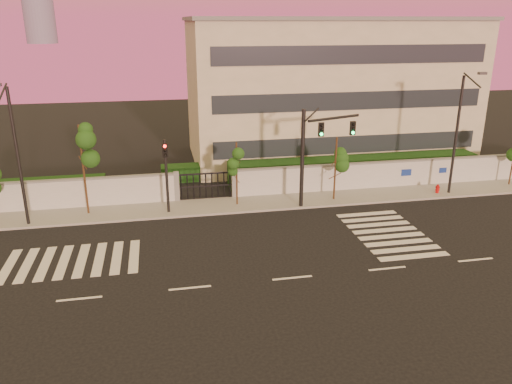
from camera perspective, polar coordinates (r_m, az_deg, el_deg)
ground at (r=24.89m, az=4.17°, el=-9.77°), size 120.00×120.00×0.00m
sidewalk at (r=34.18m, az=-0.44°, el=-1.33°), size 60.00×3.00×0.15m
perimeter_wall at (r=35.27m, az=-0.74°, el=1.03°), size 60.00×0.36×2.20m
hedge_row at (r=38.10m, az=0.08°, el=2.01°), size 41.00×4.25×1.80m
institutional_building at (r=45.88m, az=8.09°, el=11.57°), size 24.40×12.40×12.25m
road_markings at (r=27.83m, az=-1.04°, el=-6.42°), size 57.00×7.62×0.02m
street_tree_c at (r=32.90m, az=-19.30°, el=4.59°), size 1.57×1.25×5.94m
street_tree_d at (r=32.97m, az=-2.20°, el=3.71°), size 1.37×1.09×4.44m
street_tree_e at (r=34.37m, az=9.16°, el=4.25°), size 1.53×1.22×4.54m
traffic_signal_main at (r=32.74m, az=6.78°, el=5.20°), size 4.12×1.56×6.67m
traffic_signal_secondary at (r=32.09m, az=-10.24°, el=2.75°), size 0.38×0.36×4.95m
streetlight_west at (r=32.23m, az=-25.74°, el=4.25°), size 0.53×2.13×8.86m
streetlight_east at (r=37.47m, az=22.13°, el=6.59°), size 0.53×2.13×8.87m
fire_hydrant at (r=38.31m, az=20.02°, el=0.26°), size 0.31×0.30×0.79m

